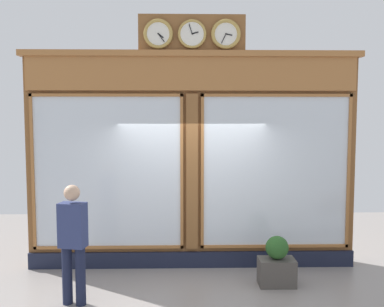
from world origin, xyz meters
TOP-DOWN VIEW (x-y plane):
  - shop_facade at (-0.00, -0.13)m, footprint 5.75×0.42m
  - pedestrian at (1.68, 1.47)m, footprint 0.40×0.29m
  - planter_box at (-1.30, 0.85)m, footprint 0.56×0.36m
  - planter_shrub at (-1.30, 0.85)m, footprint 0.36×0.36m

SIDE VIEW (x-z plane):
  - planter_box at x=-1.30m, z-range 0.00..0.42m
  - planter_shrub at x=-1.30m, z-range 0.42..0.78m
  - pedestrian at x=1.68m, z-range 0.09..1.78m
  - shop_facade at x=0.00m, z-range -0.27..4.05m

